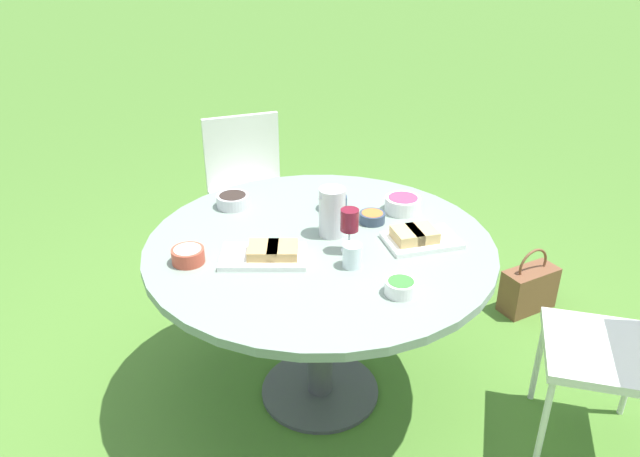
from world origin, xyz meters
TOP-DOWN VIEW (x-y plane):
  - ground_plane at (0.00, 0.00)m, footprint 40.00×40.00m
  - dining_table at (0.00, 0.00)m, footprint 1.38×1.38m
  - chair_near_left at (-0.86, 0.81)m, footprint 0.61×0.61m
  - chair_near_right at (-0.19, -1.22)m, footprint 0.50×0.48m
  - water_pitcher at (-0.07, -0.04)m, footprint 0.11×0.11m
  - wine_glass at (-0.06, 0.12)m, footprint 0.07×0.07m
  - platter_bread_main at (0.24, 0.02)m, footprint 0.37×0.32m
  - platter_charcuterie at (-0.33, 0.19)m, footprint 0.32×0.25m
  - bowl_fries at (-0.20, -0.24)m, footprint 0.12×0.12m
  - bowl_salad at (-0.06, 0.45)m, footprint 0.11×0.11m
  - bowl_olives at (0.18, -0.47)m, footprint 0.14×0.14m
  - bowl_dip_red at (-0.45, -0.07)m, footprint 0.15×0.15m
  - bowl_dip_cream at (0.50, -0.10)m, footprint 0.12×0.12m
  - bowl_roasted_veg at (-0.27, -0.05)m, footprint 0.11×0.11m
  - cup_water_near at (-0.01, 0.22)m, footprint 0.07×0.07m
  - handbag at (-1.29, -0.03)m, footprint 0.30×0.14m

SIDE VIEW (x-z plane):
  - ground_plane at x=0.00m, z-range 0.00..0.00m
  - handbag at x=-1.29m, z-range -0.06..0.31m
  - chair_near_left at x=-0.86m, z-range 0.08..0.97m
  - chair_near_right at x=-0.19m, z-range 0.08..0.97m
  - dining_table at x=0.00m, z-range 0.28..1.05m
  - platter_bread_main at x=0.24m, z-range 0.76..0.82m
  - bowl_roasted_veg at x=-0.27m, z-range 0.77..0.81m
  - platter_charcuterie at x=-0.33m, z-range 0.76..0.83m
  - bowl_salad at x=-0.06m, z-range 0.77..0.82m
  - bowl_olives at x=0.18m, z-range 0.77..0.83m
  - bowl_dip_cream at x=0.50m, z-range 0.77..0.83m
  - bowl_fries at x=-0.20m, z-range 0.77..0.83m
  - bowl_dip_red at x=-0.45m, z-range 0.77..0.84m
  - cup_water_near at x=-0.01m, z-range 0.77..0.86m
  - water_pitcher at x=-0.07m, z-range 0.77..0.97m
  - wine_glass at x=-0.06m, z-range 0.81..0.98m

